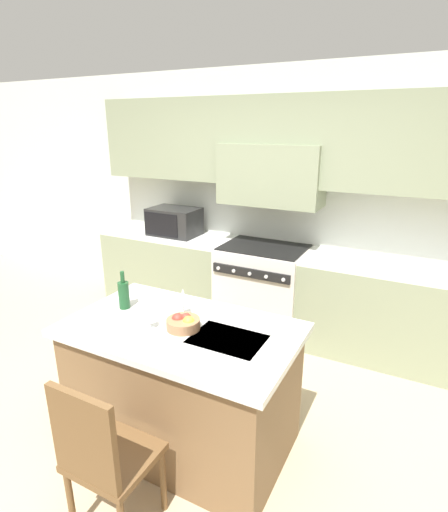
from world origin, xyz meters
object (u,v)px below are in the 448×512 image
(range_stove, at_px, (263,288))
(fruit_bowl, at_px, (183,323))
(microwave, at_px, (174,222))
(wine_bottle, at_px, (124,294))
(island_chair, at_px, (102,454))
(wine_glass_far, at_px, (183,297))
(wine_glass_near, at_px, (149,310))

(range_stove, xyz_separation_m, fruit_bowl, (0.17, -1.78, 0.47))
(microwave, relative_size, wine_bottle, 2.05)
(microwave, bearing_deg, island_chair, -63.57)
(island_chair, height_order, wine_glass_far, wine_glass_far)
(island_chair, relative_size, wine_bottle, 3.51)
(microwave, distance_m, fruit_bowl, 2.22)
(range_stove, relative_size, island_chair, 0.97)
(fruit_bowl, bearing_deg, wine_glass_near, -151.36)
(wine_bottle, relative_size, wine_glass_far, 1.42)
(wine_glass_near, xyz_separation_m, fruit_bowl, (0.19, 0.10, -0.09))
(microwave, bearing_deg, wine_glass_near, -59.97)
(wine_glass_near, relative_size, fruit_bowl, 0.90)
(range_stove, distance_m, fruit_bowl, 1.85)
(wine_glass_far, bearing_deg, range_stove, 92.31)
(microwave, relative_size, wine_glass_far, 2.91)
(range_stove, distance_m, wine_glass_near, 1.97)
(wine_bottle, bearing_deg, fruit_bowl, -6.56)
(island_chair, distance_m, fruit_bowl, 0.85)
(wine_glass_near, distance_m, fruit_bowl, 0.23)
(wine_bottle, bearing_deg, wine_glass_near, -25.20)
(range_stove, bearing_deg, wine_glass_near, -90.51)
(wine_bottle, distance_m, wine_glass_near, 0.38)
(island_chair, distance_m, wine_bottle, 1.07)
(wine_glass_far, bearing_deg, fruit_bowl, -57.14)
(microwave, xyz_separation_m, fruit_bowl, (1.29, -1.80, -0.14))
(microwave, bearing_deg, wine_glass_far, -54.21)
(wine_glass_near, bearing_deg, fruit_bowl, 28.64)
(microwave, distance_m, wine_glass_near, 2.20)
(wine_glass_near, bearing_deg, microwave, 120.03)
(fruit_bowl, bearing_deg, range_stove, 95.44)
(range_stove, distance_m, island_chair, 2.54)
(island_chair, xyz_separation_m, wine_glass_near, (-0.17, 0.65, 0.49))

